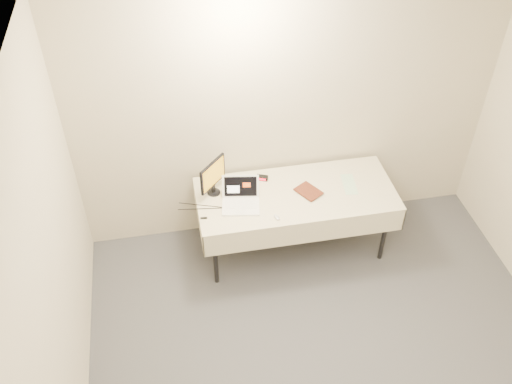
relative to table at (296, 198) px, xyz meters
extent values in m
cube|color=beige|center=(0.00, 0.45, 0.67)|extent=(4.00, 0.10, 2.70)
cylinder|color=black|center=(-0.82, -0.30, -0.33)|extent=(0.04, 0.04, 0.69)
cylinder|color=black|center=(0.82, -0.30, -0.33)|extent=(0.04, 0.04, 0.69)
cylinder|color=black|center=(-0.82, 0.29, -0.33)|extent=(0.04, 0.04, 0.69)
cylinder|color=black|center=(0.82, 0.29, -0.33)|extent=(0.04, 0.04, 0.69)
cube|color=gray|center=(0.00, 0.00, 0.03)|extent=(1.80, 0.75, 0.04)
cube|color=beige|center=(0.00, 0.00, 0.06)|extent=(1.86, 0.81, 0.01)
cube|color=beige|center=(0.00, -0.40, -0.07)|extent=(1.86, 0.01, 0.25)
cube|color=beige|center=(0.00, 0.40, -0.07)|extent=(1.86, 0.01, 0.25)
cube|color=beige|center=(-0.93, 0.00, -0.07)|extent=(0.01, 0.81, 0.25)
cube|color=beige|center=(0.93, 0.00, -0.07)|extent=(0.01, 0.81, 0.25)
cube|color=white|center=(-0.54, -0.10, 0.07)|extent=(0.37, 0.29, 0.02)
cube|color=white|center=(-0.52, 0.05, 0.18)|extent=(0.35, 0.14, 0.21)
cube|color=black|center=(-0.52, 0.05, 0.18)|extent=(0.30, 0.11, 0.18)
cylinder|color=black|center=(-0.76, 0.15, 0.07)|extent=(0.17, 0.17, 0.01)
cube|color=black|center=(-0.76, 0.15, 0.12)|extent=(0.03, 0.03, 0.09)
cube|color=black|center=(-0.76, 0.15, 0.29)|extent=(0.25, 0.27, 0.26)
cube|color=gold|center=(-0.76, 0.15, 0.29)|extent=(0.22, 0.23, 0.23)
imported|color=maroon|center=(0.04, -0.06, 0.18)|extent=(0.16, 0.11, 0.23)
cube|color=black|center=(-0.27, 0.25, 0.08)|extent=(0.12, 0.08, 0.05)
cube|color=#FF0C21|center=(-0.28, 0.23, 0.08)|extent=(0.07, 0.03, 0.02)
ellipsoid|color=#BABABC|center=(-0.25, -0.29, 0.07)|extent=(0.06, 0.09, 0.02)
cube|color=#AED7AB|center=(0.53, 0.03, 0.06)|extent=(0.15, 0.31, 0.00)
cube|color=black|center=(-0.89, -0.18, 0.07)|extent=(0.06, 0.03, 0.01)
camera|label=1|loc=(-1.11, -3.85, 3.57)|focal=40.00mm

